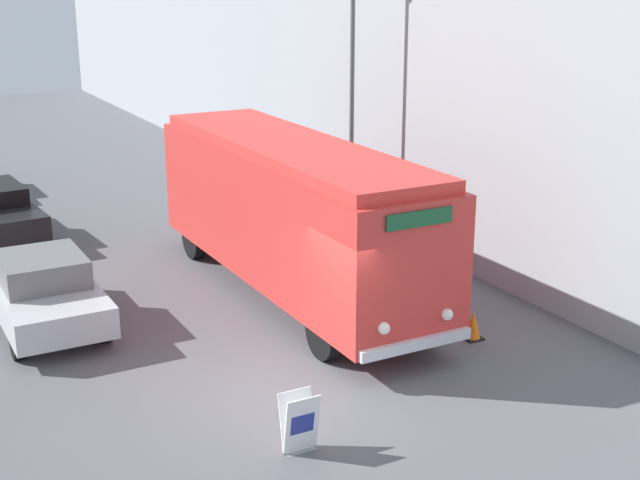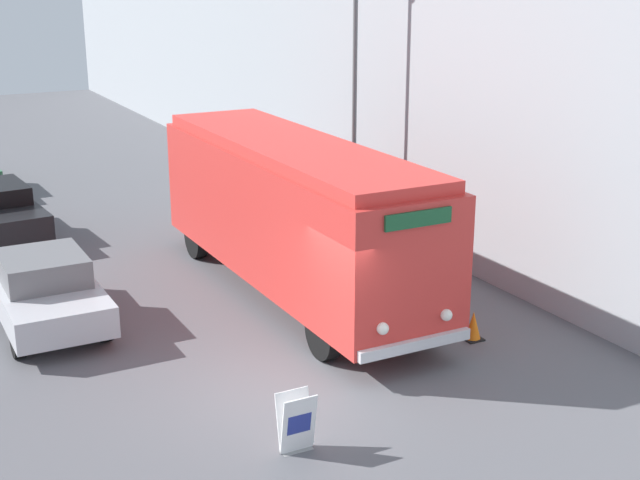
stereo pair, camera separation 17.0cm
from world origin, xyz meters
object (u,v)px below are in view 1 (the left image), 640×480
sign_board (300,423)px  parked_car_near (45,291)px  streetlamp (352,58)px  traffic_cone (473,325)px  vintage_bus (292,210)px

sign_board → parked_car_near: size_ratio=0.23×
streetlamp → sign_board: bearing=-124.3°
streetlamp → traffic_cone: 8.25m
streetlamp → parked_car_near: (-8.38, -2.22, -4.00)m
sign_board → streetlamp: streetlamp is taller
streetlamp → vintage_bus: bearing=-137.7°
streetlamp → traffic_cone: size_ratio=12.91×
sign_board → streetlamp: bearing=55.7°
sign_board → streetlamp: 11.64m
vintage_bus → traffic_cone: bearing=-64.0°
streetlamp → traffic_cone: (-1.23, -6.83, -4.46)m
vintage_bus → streetlamp: bearing=42.3°
vintage_bus → sign_board: bearing=-115.9°
vintage_bus → parked_car_near: (-5.23, 0.65, -1.17)m
parked_car_near → traffic_cone: bearing=-32.7°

